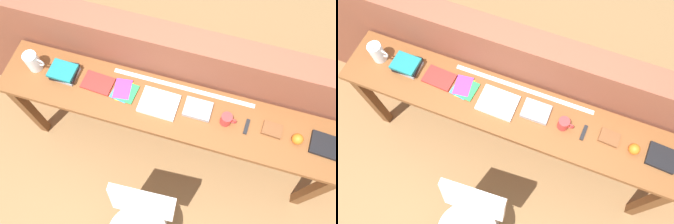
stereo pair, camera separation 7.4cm
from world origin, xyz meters
TOP-DOWN VIEW (x-y plane):
  - ground_plane at (0.00, 0.00)m, footprint 40.00×40.00m
  - brick_wall_back at (0.00, 0.64)m, footprint 6.00×0.20m
  - sideboard at (0.00, 0.30)m, footprint 2.50×0.44m
  - chair_white_moulded at (0.00, -0.48)m, footprint 0.47×0.48m
  - pitcher_white at (-1.03, 0.33)m, footprint 0.14×0.10m
  - book_stack_leftmost at (-0.80, 0.33)m, footprint 0.19×0.17m
  - magazine_cycling at (-0.55, 0.33)m, footprint 0.23×0.16m
  - pamphlet_pile_colourful at (-0.35, 0.32)m, footprint 0.18×0.18m
  - book_open_centre at (-0.08, 0.30)m, footprint 0.27×0.21m
  - book_grey_hardcover at (0.19, 0.33)m, footprint 0.19×0.14m
  - mug at (0.39, 0.30)m, footprint 0.11×0.08m
  - multitool_folded at (0.54, 0.30)m, footprint 0.03×0.11m
  - leather_journal_brown at (0.71, 0.33)m, footprint 0.14×0.11m
  - sports_ball_small at (0.87, 0.30)m, footprint 0.07×0.07m
  - book_repair_rightmost at (1.05, 0.32)m, footprint 0.19×0.17m
  - ruler_metal_back_edge at (0.05, 0.47)m, footprint 1.04×0.03m

SIDE VIEW (x-z plane):
  - ground_plane at x=0.00m, z-range 0.00..0.00m
  - chair_white_moulded at x=0.00m, z-range 0.08..0.97m
  - brick_wall_back at x=0.00m, z-range 0.00..1.23m
  - sideboard at x=0.00m, z-range 0.30..1.18m
  - ruler_metal_back_edge at x=0.05m, z-range 0.88..0.88m
  - pamphlet_pile_colourful at x=-0.35m, z-range 0.88..0.90m
  - magazine_cycling at x=-0.55m, z-range 0.88..0.90m
  - multitool_folded at x=0.54m, z-range 0.88..0.90m
  - book_open_centre at x=-0.08m, z-range 0.88..0.90m
  - leather_journal_brown at x=0.71m, z-range 0.88..0.90m
  - book_repair_rightmost at x=1.05m, z-range 0.88..0.91m
  - book_grey_hardcover at x=0.19m, z-range 0.88..0.91m
  - sports_ball_small at x=0.87m, z-range 0.88..0.95m
  - book_stack_leftmost at x=-0.80m, z-range 0.88..0.96m
  - mug at x=0.39m, z-range 0.88..0.97m
  - pitcher_white at x=-1.03m, z-range 0.87..1.05m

